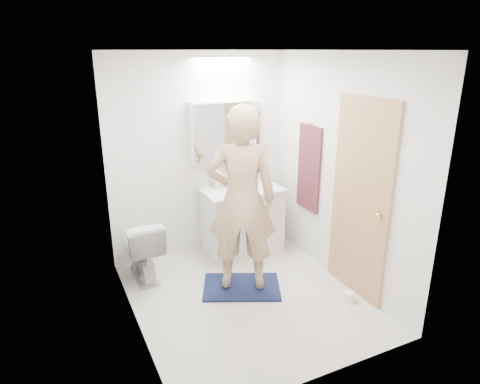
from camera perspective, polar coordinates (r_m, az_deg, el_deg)
floor at (r=4.47m, az=0.83°, el=-13.91°), size 2.50×2.50×0.00m
ceiling at (r=3.76m, az=1.01°, el=18.59°), size 2.50×2.50×0.00m
wall_back at (r=5.06m, az=-5.43°, el=4.81°), size 2.50×0.00×2.50m
wall_front at (r=2.96m, az=11.81°, el=-5.78°), size 2.50×0.00×2.50m
wall_left at (r=3.62m, az=-14.87°, el=-1.41°), size 0.00×2.50×2.50m
wall_right at (r=4.53m, az=13.48°, el=2.72°), size 0.00×2.50×2.50m
vanity_cabinet at (r=5.22m, az=0.27°, el=-4.04°), size 0.90×0.55×0.78m
countertop at (r=5.08m, az=0.27°, el=0.24°), size 0.95×0.58×0.04m
sink_basin at (r=5.09m, az=0.13°, el=0.71°), size 0.36×0.36×0.03m
faucet at (r=5.23m, az=-0.78°, el=1.96°), size 0.02×0.02×0.16m
medicine_cabinet at (r=5.04m, az=-2.00°, el=8.31°), size 0.88×0.14×0.70m
mirror_panel at (r=4.97m, az=-1.64°, el=8.17°), size 0.84×0.01×0.66m
toilet at (r=4.76m, az=-13.12°, el=-7.41°), size 0.41×0.69×0.70m
bath_rug at (r=4.60m, az=0.21°, el=-12.66°), size 0.96×0.83×0.02m
person at (r=4.18m, az=0.23°, el=-1.07°), size 0.82×0.70×1.89m
door at (r=4.32m, az=15.95°, el=-1.04°), size 0.04×0.80×2.00m
door_knob at (r=4.11m, az=18.19°, el=-3.04°), size 0.06×0.06×0.06m
towel at (r=4.97m, az=9.26°, el=3.19°), size 0.02×0.42×1.00m
towel_hook at (r=4.85m, az=9.45°, el=9.10°), size 0.07×0.02×0.02m
soap_bottle_a at (r=5.06m, az=-3.09°, el=1.81°), size 0.10×0.10×0.24m
soap_bottle_b at (r=5.13m, az=-2.19°, el=1.78°), size 0.12×0.12×0.19m
toothbrush_cup at (r=5.30m, az=1.93°, el=1.76°), size 0.11×0.11×0.09m
toilet_paper_roll at (r=4.51m, az=14.48°, el=-13.51°), size 0.11×0.11×0.10m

